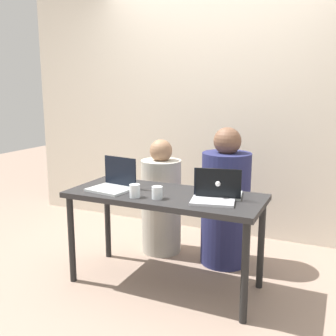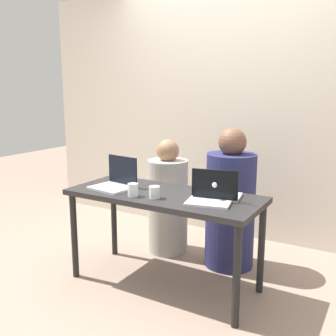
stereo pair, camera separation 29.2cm
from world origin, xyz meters
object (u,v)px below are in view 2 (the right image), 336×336
Objects in this scene: laptop_back_right at (217,192)px; laptop_front_right at (210,196)px; person_on_right at (230,206)px; water_glass_left at (133,191)px; person_on_left at (168,202)px; laptop_front_left at (115,181)px; water_glass_center at (154,193)px.

laptop_front_right is (-0.01, -0.11, -0.00)m from laptop_back_right.
person_on_right reaches higher than water_glass_left.
laptop_back_right is at bearing 24.87° from water_glass_left.
person_on_left is 0.61m from person_on_right.
water_glass_left is (-0.54, -0.25, -0.01)m from laptop_back_right.
water_glass_left is (0.26, -0.13, -0.01)m from laptop_front_left.
person_on_right reaches higher than laptop_front_right.
person_on_right is 0.98m from laptop_front_left.
person_on_left is at bearing 113.48° from water_glass_center.
person_on_right reaches higher than laptop_back_right.
laptop_front_left is 0.43m from water_glass_center.
person_on_left is at bearing 89.46° from laptop_front_left.
person_on_left is 0.84m from water_glass_center.
person_on_left is 3.14× the size of laptop_front_right.
water_glass_left is at bearing -167.35° from water_glass_center.
person_on_left is 0.83m from water_glass_left.
laptop_back_right is at bearing 104.52° from person_on_right.
person_on_left reaches higher than water_glass_left.
laptop_front_left is at bearing 167.50° from water_glass_center.
person_on_right is at bearing -90.55° from laptop_back_right.
water_glass_left is at bearing 63.39° from person_on_right.
laptop_back_right is 1.06× the size of laptop_front_right.
laptop_front_left is 0.80m from laptop_front_right.
water_glass_center is (-0.38, -0.11, -0.01)m from laptop_front_right.
person_on_right reaches higher than laptop_front_left.
laptop_front_right is (0.69, -0.62, 0.31)m from person_on_left.
person_on_left reaches higher than laptop_back_right.
laptop_front_right is 0.39m from water_glass_center.
laptop_back_right is 0.60m from water_glass_left.
laptop_front_left is 0.81m from laptop_back_right.
laptop_front_right is 3.81× the size of water_glass_center.
laptop_front_left reaches higher than water_glass_center.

